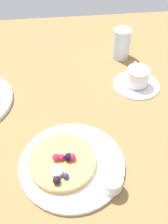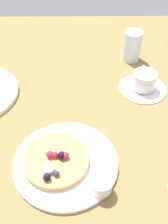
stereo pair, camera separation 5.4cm
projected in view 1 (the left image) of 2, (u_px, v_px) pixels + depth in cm
name	position (u px, v px, depth cm)	size (l,w,h in cm)	color
ground_plane	(68.00, 124.00, 72.89)	(181.04, 129.29, 3.00)	olive
pancake_plate	(71.00, 164.00, 61.07)	(24.71, 24.71, 1.03)	white
pancake_with_berries	(62.00, 162.00, 59.75)	(15.61, 15.61, 3.38)	tan
syrup_ramekin	(112.00, 182.00, 55.22)	(4.79, 4.79, 3.25)	white
coffee_saucer	(136.00, 84.00, 82.49)	(14.63, 14.63, 0.84)	white
coffee_cup	(138.00, 76.00, 80.41)	(7.02, 9.90, 5.24)	white
water_glass	(121.00, 44.00, 90.95)	(6.17, 6.17, 10.46)	silver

